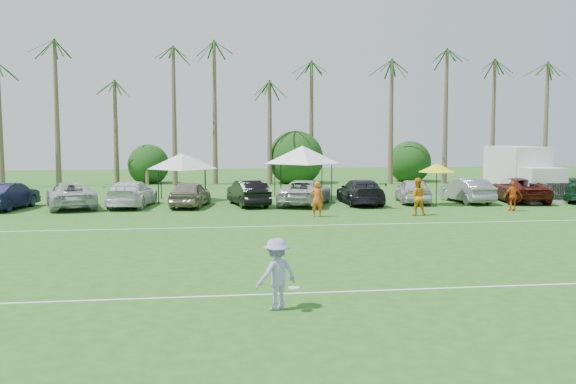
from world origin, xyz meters
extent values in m
plane|color=#2A5F1C|center=(0.00, 0.00, 0.00)|extent=(120.00, 120.00, 0.00)
cube|color=white|center=(0.00, 2.00, 0.01)|extent=(80.00, 0.10, 0.01)
cube|color=white|center=(0.00, 14.00, 0.01)|extent=(80.00, 0.10, 0.01)
cone|color=brown|center=(-17.00, 38.00, 4.50)|extent=(0.44, 0.44, 9.00)
cone|color=brown|center=(-12.00, 38.00, 5.00)|extent=(0.44, 0.44, 10.00)
cone|color=brown|center=(-8.00, 38.00, 5.50)|extent=(0.44, 0.44, 11.00)
cone|color=brown|center=(-4.00, 38.00, 4.00)|extent=(0.44, 0.44, 8.00)
cone|color=brown|center=(0.00, 38.00, 4.50)|extent=(0.44, 0.44, 9.00)
cone|color=brown|center=(4.00, 38.00, 5.00)|extent=(0.44, 0.44, 10.00)
cone|color=brown|center=(8.00, 38.00, 5.50)|extent=(0.44, 0.44, 11.00)
cone|color=brown|center=(13.00, 38.00, 4.00)|extent=(0.44, 0.44, 8.00)
cone|color=brown|center=(18.00, 38.00, 4.50)|extent=(0.44, 0.44, 9.00)
cone|color=brown|center=(23.00, 38.00, 5.00)|extent=(0.44, 0.44, 10.00)
cone|color=brown|center=(27.00, 38.00, 5.50)|extent=(0.44, 0.44, 11.00)
cylinder|color=brown|center=(-6.00, 39.00, 0.70)|extent=(0.30, 0.30, 1.40)
sphere|color=#113A10|center=(-6.00, 39.00, 1.80)|extent=(4.00, 4.00, 4.00)
cylinder|color=brown|center=(6.00, 39.00, 0.70)|extent=(0.30, 0.30, 1.40)
sphere|color=#113A10|center=(6.00, 39.00, 1.80)|extent=(4.00, 4.00, 4.00)
cylinder|color=brown|center=(16.00, 39.00, 0.70)|extent=(0.30, 0.30, 1.40)
sphere|color=#113A10|center=(16.00, 39.00, 1.80)|extent=(4.00, 4.00, 4.00)
imported|color=#E05C18|center=(3.93, 16.95, 0.89)|extent=(0.74, 0.58, 1.77)
imported|color=orange|center=(9.04, 16.80, 0.95)|extent=(1.02, 0.84, 1.90)
imported|color=#D24E17|center=(14.72, 17.80, 0.81)|extent=(0.96, 0.43, 1.62)
cube|color=silver|center=(18.43, 24.59, 2.04)|extent=(2.52, 4.59, 2.48)
cube|color=silver|center=(18.41, 21.42, 1.04)|extent=(2.30, 1.81, 2.08)
cube|color=black|center=(18.40, 20.67, 0.74)|extent=(2.29, 0.32, 0.99)
cube|color=#E5590C|center=(19.68, 24.58, 1.59)|extent=(0.03, 1.59, 0.89)
cylinder|color=black|center=(17.41, 21.62, 0.45)|extent=(0.31, 0.90, 0.89)
cylinder|color=black|center=(19.40, 21.61, 0.45)|extent=(0.31, 0.90, 0.89)
cylinder|color=black|center=(17.45, 25.79, 0.45)|extent=(0.31, 0.90, 0.89)
cylinder|color=black|center=(19.43, 25.78, 0.45)|extent=(0.31, 0.90, 0.89)
cylinder|color=black|center=(-4.25, 24.01, 0.98)|extent=(0.06, 0.06, 1.96)
cylinder|color=black|center=(-1.51, 24.01, 0.98)|extent=(0.06, 0.06, 1.96)
cylinder|color=black|center=(-4.25, 26.76, 0.98)|extent=(0.06, 0.06, 1.96)
cylinder|color=black|center=(-1.51, 26.76, 0.98)|extent=(0.06, 0.06, 1.96)
pyramid|color=silver|center=(-2.88, 25.39, 2.94)|extent=(4.24, 4.24, 0.98)
cylinder|color=black|center=(3.05, 24.23, 1.11)|extent=(0.06, 0.06, 2.23)
cylinder|color=black|center=(6.19, 24.23, 1.11)|extent=(0.06, 0.06, 2.23)
cylinder|color=black|center=(3.05, 27.37, 1.11)|extent=(0.06, 0.06, 2.23)
cylinder|color=black|center=(6.19, 27.37, 1.11)|extent=(0.06, 0.06, 2.23)
pyramid|color=white|center=(4.62, 25.80, 3.34)|extent=(4.81, 4.81, 1.11)
cylinder|color=black|center=(11.67, 21.00, 1.08)|extent=(0.05, 0.05, 2.17)
cone|color=yellow|center=(11.67, 21.00, 2.17)|extent=(2.17, 2.17, 0.49)
imported|color=#9B95D3|center=(-0.05, 0.63, 0.85)|extent=(1.27, 1.07, 1.71)
cylinder|color=white|center=(0.32, 0.32, 0.57)|extent=(0.27, 0.27, 0.03)
imported|color=black|center=(-12.20, 22.29, 0.73)|extent=(2.47, 4.68, 1.47)
imported|color=#BABABD|center=(-8.92, 22.41, 0.73)|extent=(3.70, 5.73, 1.47)
imported|color=silver|center=(-5.65, 22.62, 0.73)|extent=(2.80, 5.31, 1.47)
imported|color=gray|center=(-2.37, 22.10, 0.73)|extent=(2.61, 4.58, 1.47)
imported|color=black|center=(0.90, 22.26, 0.73)|extent=(2.34, 4.66, 1.47)
imported|color=#AFAFB0|center=(4.18, 22.10, 0.73)|extent=(4.08, 5.80, 1.47)
imported|color=black|center=(7.45, 22.08, 0.73)|extent=(2.11, 5.08, 1.47)
imported|color=silver|center=(10.73, 22.34, 0.73)|extent=(2.45, 4.54, 1.47)
imported|color=gray|center=(14.00, 22.13, 0.73)|extent=(1.87, 4.56, 1.47)
imported|color=#4B140F|center=(17.28, 22.10, 0.73)|extent=(3.21, 5.59, 1.47)
imported|color=#143A21|center=(20.55, 22.10, 0.73)|extent=(2.96, 5.35, 1.47)
camera|label=1|loc=(-1.82, -14.22, 4.20)|focal=40.00mm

